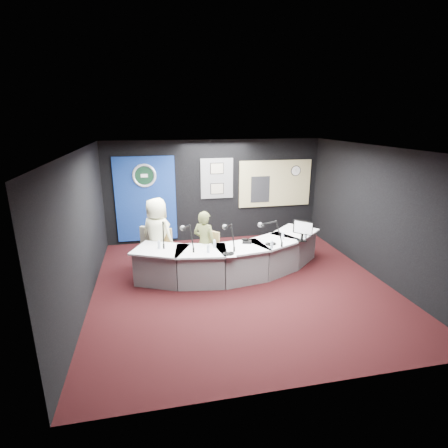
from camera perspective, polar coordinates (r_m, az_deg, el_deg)
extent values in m
plane|color=black|center=(7.46, 2.80, -9.79)|extent=(6.00, 6.00, 0.00)
cube|color=silver|center=(6.69, 3.14, 12.17)|extent=(6.00, 6.00, 0.02)
cube|color=black|center=(9.79, -1.48, 5.43)|extent=(6.00, 0.02, 2.80)
cube|color=black|center=(4.31, 13.22, -10.52)|extent=(6.00, 0.02, 2.80)
cube|color=black|center=(6.85, -22.10, -0.90)|extent=(0.02, 6.00, 2.80)
cube|color=black|center=(8.21, 23.67, 1.73)|extent=(0.02, 6.00, 2.80)
cube|color=navy|center=(9.65, -12.64, 3.94)|extent=(1.60, 0.05, 2.30)
torus|color=silver|center=(9.49, -12.90, 7.71)|extent=(0.63, 0.07, 0.63)
cylinder|color=black|center=(9.49, -12.90, 7.72)|extent=(0.48, 0.01, 0.48)
cube|color=slate|center=(9.71, -1.17, 7.44)|extent=(0.90, 0.04, 1.10)
cube|color=gray|center=(9.64, -1.15, 9.05)|extent=(0.34, 0.02, 0.27)
cube|color=gray|center=(9.73, -1.13, 5.78)|extent=(0.34, 0.02, 0.27)
cube|color=tan|center=(10.19, 8.34, 6.57)|extent=(2.12, 0.06, 1.32)
cube|color=beige|center=(10.18, 8.36, 6.56)|extent=(2.00, 0.02, 1.20)
cube|color=black|center=(10.04, 5.93, 5.64)|extent=(0.55, 0.02, 0.75)
cylinder|color=white|center=(10.32, 11.65, 8.51)|extent=(0.28, 0.01, 0.28)
cube|color=gray|center=(8.22, -11.89, -2.87)|extent=(0.47, 0.36, 0.70)
imported|color=#EAEBBC|center=(7.94, -10.83, -1.77)|extent=(0.98, 0.93, 1.69)
imported|color=brown|center=(7.64, -3.19, -3.17)|extent=(0.63, 0.60, 1.46)
cube|color=black|center=(7.78, 12.71, -0.55)|extent=(0.34, 0.35, 0.32)
cube|color=black|center=(7.61, 3.78, -2.91)|extent=(0.23, 0.21, 0.05)
torus|color=black|center=(7.56, 7.64, -3.22)|extent=(0.19, 0.19, 0.03)
torus|color=black|center=(6.97, 0.74, -4.85)|extent=(0.21, 0.21, 0.04)
cube|color=white|center=(7.11, -5.43, -4.60)|extent=(0.29, 0.34, 0.00)
cube|color=white|center=(6.94, 1.09, -5.06)|extent=(0.20, 0.27, 0.00)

